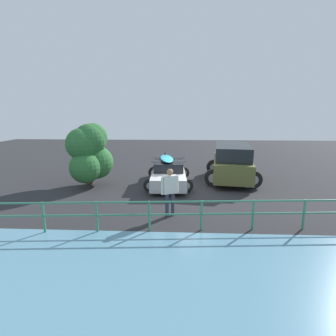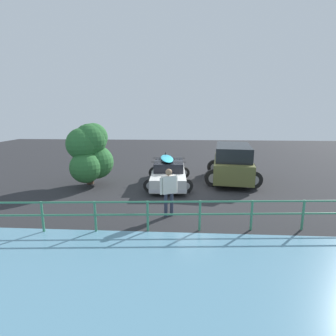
{
  "view_description": "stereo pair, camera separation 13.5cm",
  "coord_description": "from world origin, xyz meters",
  "px_view_note": "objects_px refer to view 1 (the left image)",
  "views": [
    {
      "loc": [
        0.2,
        11.64,
        3.47
      ],
      "look_at": [
        0.79,
        -0.19,
        0.95
      ],
      "focal_mm": 28.0,
      "sensor_mm": 36.0,
      "label": 1
    },
    {
      "loc": [
        0.07,
        11.63,
        3.47
      ],
      "look_at": [
        0.79,
        -0.19,
        0.95
      ],
      "focal_mm": 28.0,
      "sensor_mm": 36.0,
      "label": 2
    }
  ],
  "objects_px": {
    "suv_car": "(232,162)",
    "person_bystander": "(170,188)",
    "bush_near_left": "(90,150)",
    "sedan_car": "(169,173)"
  },
  "relations": [
    {
      "from": "sedan_car",
      "to": "person_bystander",
      "type": "distance_m",
      "value": 4.08
    },
    {
      "from": "sedan_car",
      "to": "bush_near_left",
      "type": "bearing_deg",
      "value": 6.02
    },
    {
      "from": "suv_car",
      "to": "bush_near_left",
      "type": "height_order",
      "value": "bush_near_left"
    },
    {
      "from": "suv_car",
      "to": "person_bystander",
      "type": "bearing_deg",
      "value": 58.79
    },
    {
      "from": "sedan_car",
      "to": "bush_near_left",
      "type": "relative_size",
      "value": 1.41
    },
    {
      "from": "person_bystander",
      "to": "bush_near_left",
      "type": "bearing_deg",
      "value": -42.85
    },
    {
      "from": "suv_car",
      "to": "sedan_car",
      "type": "bearing_deg",
      "value": 15.16
    },
    {
      "from": "sedan_car",
      "to": "person_bystander",
      "type": "bearing_deg",
      "value": 93.34
    },
    {
      "from": "person_bystander",
      "to": "bush_near_left",
      "type": "xyz_separation_m",
      "value": [
        3.95,
        -3.66,
        0.75
      ]
    },
    {
      "from": "suv_car",
      "to": "bush_near_left",
      "type": "distance_m",
      "value": 7.09
    }
  ]
}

